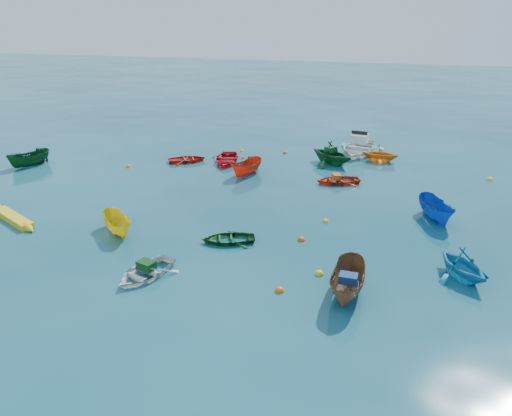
# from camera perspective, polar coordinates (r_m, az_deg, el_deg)

# --- Properties ---
(ground) EXTENTS (160.00, 160.00, 0.00)m
(ground) POSITION_cam_1_polar(r_m,az_deg,el_deg) (21.64, -3.30, -5.87)
(ground) COLOR #0A3A48
(ground) RESTS_ON ground
(dinghy_white_near) EXTENTS (2.79, 3.28, 0.58)m
(dinghy_white_near) POSITION_cam_1_polar(r_m,az_deg,el_deg) (20.85, -12.50, -7.58)
(dinghy_white_near) COLOR silver
(dinghy_white_near) RESTS_ON ground
(sampan_brown_mid) EXTENTS (1.41, 3.34, 1.27)m
(sampan_brown_mid) POSITION_cam_1_polar(r_m,az_deg,el_deg) (19.47, 10.39, -9.72)
(sampan_brown_mid) COLOR brown
(sampan_brown_mid) RESTS_ON ground
(sampan_yellow_mid) EXTENTS (2.71, 2.72, 1.08)m
(sampan_yellow_mid) POSITION_cam_1_polar(r_m,az_deg,el_deg) (24.88, -15.41, -2.76)
(sampan_yellow_mid) COLOR yellow
(sampan_yellow_mid) RESTS_ON ground
(dinghy_green_e) EXTENTS (2.89, 2.47, 0.51)m
(dinghy_green_e) POSITION_cam_1_polar(r_m,az_deg,el_deg) (23.17, -3.20, -3.86)
(dinghy_green_e) COLOR #0F4315
(dinghy_green_e) RESTS_ON ground
(dinghy_cyan_se) EXTENTS (3.29, 3.40, 1.37)m
(dinghy_cyan_se) POSITION_cam_1_polar(r_m,az_deg,el_deg) (21.88, 22.34, -7.34)
(dinghy_cyan_se) COLOR teal
(dinghy_cyan_se) RESTS_ON ground
(dinghy_red_nw) EXTENTS (3.15, 2.85, 0.54)m
(dinghy_red_nw) POSITION_cam_1_polar(r_m,az_deg,el_deg) (35.22, -7.87, 5.27)
(dinghy_red_nw) COLOR red
(dinghy_red_nw) RESTS_ON ground
(sampan_orange_n) EXTENTS (2.04, 3.09, 1.12)m
(sampan_orange_n) POSITION_cam_1_polar(r_m,az_deg,el_deg) (32.18, -1.05, 3.83)
(sampan_orange_n) COLOR red
(sampan_orange_n) RESTS_ON ground
(dinghy_green_n) EXTENTS (4.17, 4.03, 1.68)m
(dinghy_green_n) POSITION_cam_1_polar(r_m,az_deg,el_deg) (34.78, 8.57, 5.01)
(dinghy_green_n) COLOR #114C1D
(dinghy_green_n) RESTS_ON ground
(dinghy_red_ne) EXTENTS (3.19, 2.76, 0.55)m
(dinghy_red_ne) POSITION_cam_1_polar(r_m,az_deg,el_deg) (31.06, 9.31, 2.84)
(dinghy_red_ne) COLOR red
(dinghy_red_ne) RESTS_ON ground
(sampan_blue_far) EXTENTS (2.14, 3.30, 1.19)m
(sampan_blue_far) POSITION_cam_1_polar(r_m,az_deg,el_deg) (27.04, 19.75, -1.24)
(sampan_blue_far) COLOR #0D40A7
(sampan_blue_far) RESTS_ON ground
(dinghy_red_far) EXTENTS (2.90, 3.64, 0.68)m
(dinghy_red_far) POSITION_cam_1_polar(r_m,az_deg,el_deg) (34.77, -3.37, 5.22)
(dinghy_red_far) COLOR red
(dinghy_red_far) RESTS_ON ground
(dinghy_orange_far) EXTENTS (2.65, 2.34, 1.29)m
(dinghy_orange_far) POSITION_cam_1_polar(r_m,az_deg,el_deg) (36.03, 13.93, 5.21)
(dinghy_orange_far) COLOR orange
(dinghy_orange_far) RESTS_ON ground
(sampan_green_far) EXTENTS (2.31, 3.16, 1.15)m
(sampan_green_far) POSITION_cam_1_polar(r_m,az_deg,el_deg) (37.28, -24.36, 4.42)
(sampan_green_far) COLOR #0F4219
(sampan_green_far) RESTS_ON ground
(kayak_yellow) EXTENTS (3.86, 2.44, 0.41)m
(kayak_yellow) POSITION_cam_1_polar(r_m,az_deg,el_deg) (28.11, -25.93, -1.34)
(kayak_yellow) COLOR yellow
(kayak_yellow) RESTS_ON ground
(motorboat_white) EXTENTS (3.96, 5.07, 1.56)m
(motorboat_white) POSITION_cam_1_polar(r_m,az_deg,el_deg) (37.71, 11.58, 6.17)
(motorboat_white) COLOR white
(motorboat_white) RESTS_ON ground
(tarp_green_a) EXTENTS (0.82, 0.71, 0.33)m
(tarp_green_a) POSITION_cam_1_polar(r_m,az_deg,el_deg) (20.69, -12.41, -6.37)
(tarp_green_a) COLOR #0F3F15
(tarp_green_a) RESTS_ON dinghy_white_near
(tarp_blue_a) EXTENTS (0.70, 0.54, 0.32)m
(tarp_blue_a) POSITION_cam_1_polar(r_m,az_deg,el_deg) (18.93, 10.50, -7.91)
(tarp_blue_a) COLOR navy
(tarp_blue_a) RESTS_ON sampan_brown_mid
(tarp_green_b) EXTENTS (0.86, 0.91, 0.35)m
(tarp_green_b) POSITION_cam_1_polar(r_m,az_deg,el_deg) (34.56, 8.54, 6.66)
(tarp_green_b) COLOR #104221
(tarp_green_b) RESTS_ON dinghy_green_n
(tarp_orange_b) EXTENTS (0.66, 0.74, 0.30)m
(tarp_orange_b) POSITION_cam_1_polar(r_m,az_deg,el_deg) (30.90, 9.18, 3.58)
(tarp_orange_b) COLOR #CC5314
(tarp_orange_b) RESTS_ON dinghy_red_ne
(buoy_ye_a) EXTENTS (0.36, 0.36, 0.36)m
(buoy_ye_a) POSITION_cam_1_polar(r_m,az_deg,el_deg) (20.63, 7.24, -7.53)
(buoy_ye_a) COLOR yellow
(buoy_ye_a) RESTS_ON ground
(buoy_or_b) EXTENTS (0.37, 0.37, 0.37)m
(buoy_or_b) POSITION_cam_1_polar(r_m,az_deg,el_deg) (19.38, 2.70, -9.49)
(buoy_or_b) COLOR #E55B0C
(buoy_or_b) RESTS_ON ground
(buoy_or_c) EXTENTS (0.32, 0.32, 0.32)m
(buoy_or_c) POSITION_cam_1_polar(r_m,az_deg,el_deg) (34.84, -14.39, 4.58)
(buoy_or_c) COLOR orange
(buoy_or_c) RESTS_ON ground
(buoy_ye_c) EXTENTS (0.32, 0.32, 0.32)m
(buoy_ye_c) POSITION_cam_1_polar(r_m,az_deg,el_deg) (25.43, 7.97, -1.57)
(buoy_ye_c) COLOR yellow
(buoy_ye_c) RESTS_ON ground
(buoy_or_d) EXTENTS (0.35, 0.35, 0.35)m
(buoy_or_d) POSITION_cam_1_polar(r_m,az_deg,el_deg) (23.35, 5.19, -3.70)
(buoy_or_d) COLOR #E64C0C
(buoy_or_d) RESTS_ON ground
(buoy_ye_d) EXTENTS (0.32, 0.32, 0.32)m
(buoy_ye_d) POSITION_cam_1_polar(r_m,az_deg,el_deg) (37.39, -1.61, 6.48)
(buoy_ye_d) COLOR yellow
(buoy_ye_d) RESTS_ON ground
(buoy_or_e) EXTENTS (0.34, 0.34, 0.34)m
(buoy_or_e) POSITION_cam_1_polar(r_m,az_deg,el_deg) (36.97, 3.32, 6.26)
(buoy_or_e) COLOR #EF530D
(buoy_or_e) RESTS_ON ground
(buoy_ye_e) EXTENTS (0.39, 0.39, 0.39)m
(buoy_ye_e) POSITION_cam_1_polar(r_m,az_deg,el_deg) (34.45, 25.15, 2.92)
(buoy_ye_e) COLOR yellow
(buoy_ye_e) RESTS_ON ground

